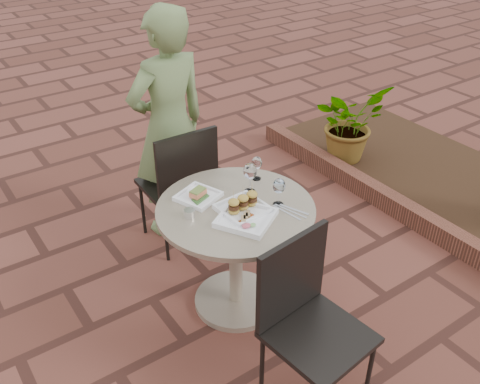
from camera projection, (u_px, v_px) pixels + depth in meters
ground at (243, 312)px, 3.32m from camera, size 60.00×60.00×0.00m
cafe_table at (236, 242)px, 3.13m from camera, size 0.90×0.90×0.73m
chair_far at (181, 179)px, 3.60m from camera, size 0.45×0.45×0.93m
chair_near at (306, 311)px, 2.57m from camera, size 0.49×0.49×0.93m
diner at (169, 127)px, 3.65m from camera, size 0.64×0.45×1.65m
plate_salmon at (198, 196)px, 3.07m from camera, size 0.28×0.28×0.06m
plate_sliders at (243, 206)px, 2.95m from camera, size 0.26×0.26×0.16m
plate_tuna at (246, 218)px, 2.88m from camera, size 0.38×0.38×0.03m
wine_glass_right at (279, 187)px, 2.96m from camera, size 0.07×0.07×0.17m
wine_glass_mid at (250, 172)px, 3.06m from camera, size 0.08×0.08×0.19m
wine_glass_far at (257, 164)px, 3.20m from camera, size 0.06×0.06×0.15m
steel_ramekin at (189, 213)px, 2.91m from camera, size 0.08×0.08×0.05m
cutlery_set at (290, 211)px, 2.96m from camera, size 0.16×0.23×0.00m
planter_curb at (386, 199)px, 4.26m from camera, size 0.12×3.00×0.15m
mulch_bed at (441, 178)px, 4.62m from camera, size 1.30×3.00×0.06m
potted_plant_a at (349, 122)px, 4.69m from camera, size 0.66×0.58×0.69m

